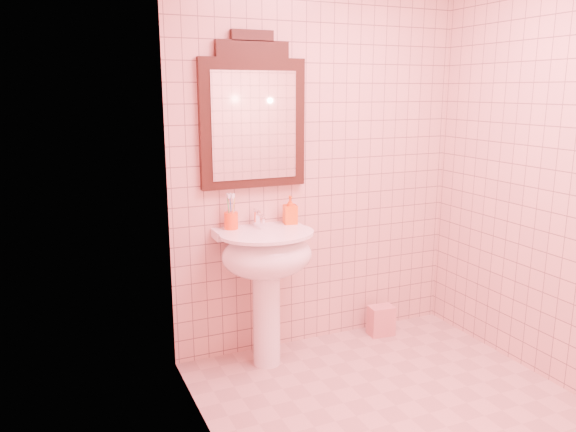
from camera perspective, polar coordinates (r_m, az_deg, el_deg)
name	(u,v)px	position (r m, az deg, el deg)	size (l,w,h in m)	color
floor	(410,419)	(3.22, 12.34, -19.46)	(2.20, 2.20, 0.00)	tan
back_wall	(319,160)	(3.69, 3.16, 5.74)	(2.00, 0.02, 2.50)	#CE9D90
pedestal_sink	(267,264)	(3.42, -2.18, -4.89)	(0.58, 0.58, 0.86)	white
faucet	(258,218)	(3.48, -3.05, -0.20)	(0.04, 0.16, 0.11)	white
mirror	(253,117)	(3.46, -3.56, 10.04)	(0.67, 0.06, 0.93)	black
toothbrush_cup	(231,220)	(3.44, -5.80, -0.44)	(0.08, 0.08, 0.20)	#FF4615
soap_dispenser	(290,210)	(3.55, 0.22, 0.61)	(0.08, 0.08, 0.18)	#F15914
towel	(381,320)	(4.08, 9.43, -10.43)	(0.17, 0.11, 0.21)	#C8767C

